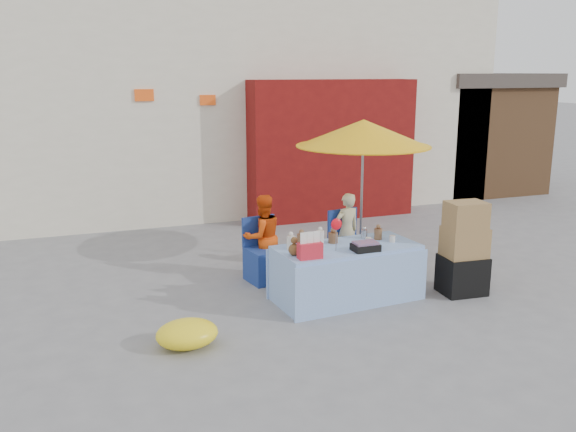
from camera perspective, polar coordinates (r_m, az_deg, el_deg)
name	(u,v)px	position (r m, az deg, el deg)	size (l,w,h in m)	color
ground	(307,309)	(7.31, 1.75, -8.67)	(80.00, 80.00, 0.00)	slate
backdrop	(203,55)	(14.14, -7.95, 14.71)	(14.00, 8.00, 7.80)	silver
market_table	(346,272)	(7.52, 5.44, -5.24)	(1.84, 0.97, 1.08)	#98C3F3
chair_left	(266,262)	(8.18, -2.10, -4.34)	(0.55, 0.55, 0.85)	navy
chair_right	(350,253)	(8.63, 5.83, -3.45)	(0.55, 0.55, 0.85)	navy
vendor_orange	(263,237)	(8.21, -2.39, -1.95)	(0.56, 0.44, 1.15)	#E5470C
vendor_beige	(347,231)	(8.67, 5.50, -1.39)	(0.40, 0.26, 1.09)	beige
umbrella	(363,134)	(8.70, 7.07, 7.65)	(1.90, 1.90, 2.09)	gray
box_stack	(464,252)	(7.94, 16.12, -3.22)	(0.57, 0.48, 1.19)	black
tarp_bundle	(187,334)	(6.39, -9.43, -10.82)	(0.64, 0.51, 0.29)	yellow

